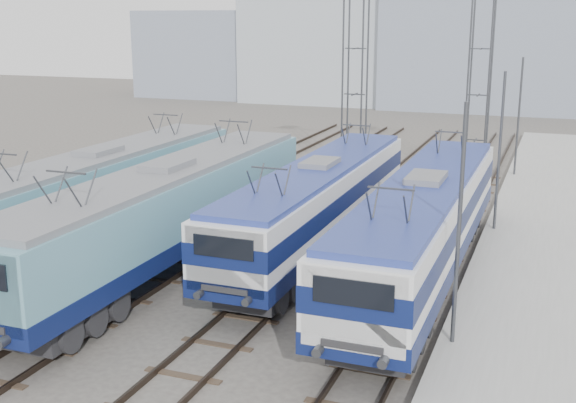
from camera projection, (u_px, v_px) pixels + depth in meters
The scene contains 14 objects.
ground at pixel (149, 333), 21.45m from camera, with size 160.00×160.00×0.00m, color #514C47.
platform at pixel (524, 283), 25.13m from camera, with size 4.00×70.00×0.30m, color #9E9E99.
locomotive_far_left at pixel (97, 189), 29.76m from camera, with size 2.89×18.25×3.43m.
locomotive_center_left at pixel (166, 209), 26.22m from camera, with size 2.99×18.89×3.56m.
locomotive_center_right at pixel (318, 199), 28.31m from camera, with size 2.74×17.29×3.25m.
locomotive_far_right at pixel (423, 221), 24.92m from camera, with size 2.86×18.05×3.39m.
catenary_tower_west at pixel (355, 64), 39.73m from camera, with size 4.50×1.20×12.00m.
catenary_tower_east at pixel (480, 65), 39.30m from camera, with size 4.50×1.20×12.00m.
mast_front at pixel (459, 232), 19.42m from camera, with size 0.12×0.12×7.00m, color #3F4247.
mast_mid at pixel (499, 156), 30.29m from camera, with size 0.12×0.12×7.00m, color #3F4247.
mast_rear at pixel (518, 119), 41.15m from camera, with size 0.12×0.12×7.00m, color #3F4247.
building_west at pixel (332, 38), 80.71m from camera, with size 18.00×12.00×14.00m, color #A4AFB8.
building_center at pixel (499, 20), 73.99m from camera, with size 22.00×14.00×18.00m, color gray.
building_far_west at pixel (205, 54), 86.73m from camera, with size 14.00×10.00×10.00m, color gray.
Camera 1 is at (10.94, -17.04, 9.07)m, focal length 45.00 mm.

